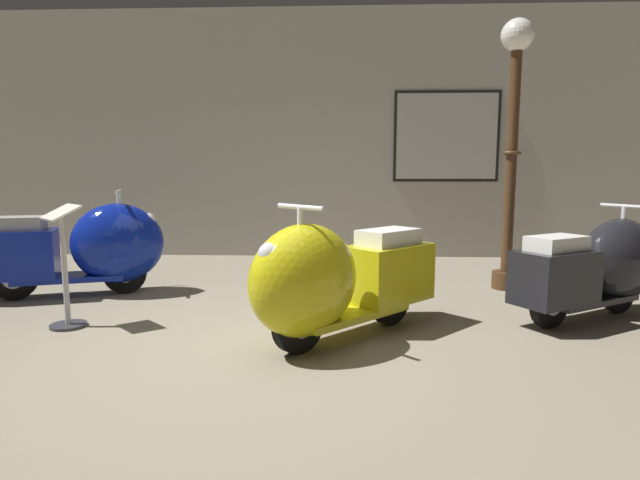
% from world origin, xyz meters
% --- Properties ---
extents(ground_plane, '(60.00, 60.00, 0.00)m').
position_xyz_m(ground_plane, '(0.00, 0.00, 0.00)').
color(ground_plane, gray).
extents(showroom_back_wall, '(18.00, 0.24, 3.46)m').
position_xyz_m(showroom_back_wall, '(0.01, 4.14, 1.73)').
color(showroom_back_wall, '#ADA89E').
rests_on(showroom_back_wall, ground).
extents(scooter_0, '(1.78, 1.00, 1.04)m').
position_xyz_m(scooter_0, '(-1.85, 1.61, 0.48)').
color(scooter_0, black).
rests_on(scooter_0, ground).
extents(scooter_1, '(1.51, 1.51, 1.01)m').
position_xyz_m(scooter_1, '(0.59, 0.29, 0.46)').
color(scooter_1, black).
rests_on(scooter_1, ground).
extents(scooter_2, '(1.56, 1.18, 0.95)m').
position_xyz_m(scooter_2, '(2.83, 1.04, 0.43)').
color(scooter_2, black).
rests_on(scooter_2, ground).
extents(lamppost, '(0.32, 0.32, 2.73)m').
position_xyz_m(lamppost, '(2.38, 2.08, 1.63)').
color(lamppost, '#472D19').
rests_on(lamppost, ground).
extents(info_stanchion, '(0.39, 0.38, 0.97)m').
position_xyz_m(info_stanchion, '(-1.52, 0.57, 0.40)').
color(info_stanchion, '#333338').
rests_on(info_stanchion, ground).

